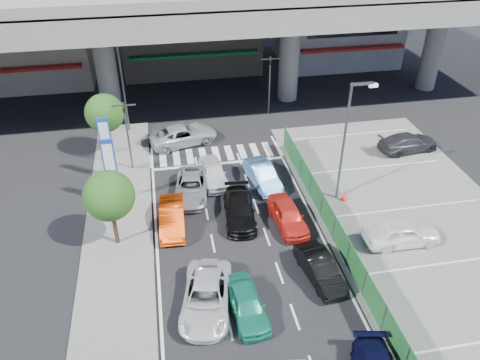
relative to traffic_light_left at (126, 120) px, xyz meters
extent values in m
plane|color=black|center=(6.20, -12.00, -3.94)|extent=(120.00, 120.00, 0.00)
cube|color=#5A5A58|center=(17.20, -10.00, -3.91)|extent=(12.00, 28.00, 0.06)
cube|color=#5A5A58|center=(-0.80, -8.00, -3.88)|extent=(4.00, 30.00, 0.12)
cylinder|color=slate|center=(-1.80, 10.00, 0.06)|extent=(1.80, 1.80, 8.00)
cylinder|color=slate|center=(14.20, 10.00, 0.06)|extent=(1.80, 1.80, 8.00)
cylinder|color=slate|center=(28.20, 10.00, 0.06)|extent=(1.80, 1.80, 8.00)
cube|color=slate|center=(6.20, 10.00, 5.06)|extent=(64.00, 14.00, 2.00)
cube|color=slate|center=(6.20, 3.20, 6.36)|extent=(64.00, 0.40, 0.90)
cube|color=gray|center=(-9.80, 20.00, 2.56)|extent=(12.00, 10.00, 13.00)
cube|color=#AE1A15|center=(-9.80, 14.90, -1.14)|extent=(10.80, 1.60, 0.25)
cube|color=black|center=(-9.80, 14.98, 3.21)|extent=(9.60, 0.10, 5.85)
cube|color=#166E33|center=(6.20, 15.90, -1.14)|extent=(12.60, 1.60, 0.25)
cube|color=gray|center=(22.20, 20.00, 2.06)|extent=(12.00, 10.00, 12.00)
cube|color=#AE1A15|center=(22.20, 14.90, -1.14)|extent=(10.80, 1.60, 0.25)
cube|color=black|center=(22.20, 14.98, 2.66)|extent=(9.60, 0.10, 5.40)
cylinder|color=#595B60|center=(0.00, 0.00, -1.34)|extent=(0.14, 0.14, 5.20)
cube|color=#595B60|center=(0.00, 0.00, 1.06)|extent=(1.60, 0.08, 0.08)
imported|color=black|center=(0.00, 0.00, 0.76)|extent=(0.26, 1.24, 0.50)
cylinder|color=#595B60|center=(11.70, 7.00, -1.34)|extent=(0.14, 0.14, 5.20)
cube|color=#595B60|center=(11.70, 7.00, 1.06)|extent=(1.60, 0.08, 0.08)
imported|color=black|center=(11.70, 7.00, 0.76)|extent=(0.26, 1.24, 0.50)
cylinder|color=#595B60|center=(13.20, -6.00, 0.06)|extent=(0.16, 0.16, 8.00)
cube|color=#595B60|center=(13.80, -6.00, 3.96)|extent=(1.40, 0.15, 0.15)
cube|color=silver|center=(14.50, -6.00, 3.81)|extent=(0.50, 0.22, 0.18)
cylinder|color=#595B60|center=(-0.30, 6.00, 0.06)|extent=(0.16, 0.16, 8.00)
cube|color=#595B60|center=(0.30, 6.00, 3.96)|extent=(1.40, 0.15, 0.15)
cube|color=silver|center=(1.00, 6.00, 3.81)|extent=(0.50, 0.22, 0.18)
cylinder|color=#595B60|center=(-1.00, -4.00, -2.84)|extent=(0.10, 0.10, 2.20)
cube|color=#163E9A|center=(-1.00, -4.00, -0.74)|extent=(0.80, 0.12, 3.00)
cube|color=white|center=(-1.00, -4.07, -0.74)|extent=(0.60, 0.02, 2.40)
cylinder|color=#595B60|center=(-1.40, -1.00, -2.84)|extent=(0.10, 0.10, 2.20)
cube|color=#163E9A|center=(-1.40, -1.00, -0.74)|extent=(0.80, 0.12, 3.00)
cube|color=white|center=(-1.40, -1.07, -0.74)|extent=(0.60, 0.02, 2.40)
cylinder|color=#382314|center=(-0.80, -8.00, -2.74)|extent=(0.24, 0.24, 2.40)
sphere|color=#184212|center=(-0.80, -8.00, -0.54)|extent=(2.80, 2.80, 2.80)
cylinder|color=#382314|center=(-1.60, 2.50, -2.74)|extent=(0.24, 0.24, 2.40)
sphere|color=#184212|center=(-1.60, 2.50, -0.54)|extent=(2.80, 2.80, 2.80)
imported|color=silver|center=(3.68, -13.58, -3.25)|extent=(3.27, 5.33, 1.38)
imported|color=#1A8B6B|center=(5.54, -14.35, -3.27)|extent=(1.95, 4.02, 1.32)
imported|color=black|center=(9.79, -12.71, -3.29)|extent=(1.96, 4.09, 1.29)
imported|color=#F94307|center=(2.41, -7.00, -3.25)|extent=(1.64, 4.25, 1.38)
imported|color=black|center=(6.54, -7.00, -3.28)|extent=(2.23, 4.66, 1.31)
imported|color=red|center=(9.30, -8.10, -3.25)|extent=(1.98, 4.18, 1.38)
imported|color=#999AA0|center=(3.87, -3.98, -3.29)|extent=(2.83, 4.92, 1.29)
imported|color=silver|center=(5.52, -2.59, -3.25)|extent=(1.89, 4.15, 1.38)
imported|color=#5895CF|center=(8.76, -3.48, -3.25)|extent=(2.08, 4.33, 1.37)
imported|color=#ACAFB4|center=(3.91, 3.15, -3.20)|extent=(5.78, 3.77, 1.48)
imported|color=white|center=(15.24, -10.97, -3.13)|extent=(4.42, 1.84, 1.50)
imported|color=#2F2E33|center=(20.64, -1.19, -3.20)|extent=(4.87, 2.45, 1.36)
cone|color=#FA3C0D|center=(13.59, -6.42, -3.50)|extent=(0.49, 0.49, 0.75)
camera|label=1|loc=(2.44, -29.36, 14.21)|focal=35.00mm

